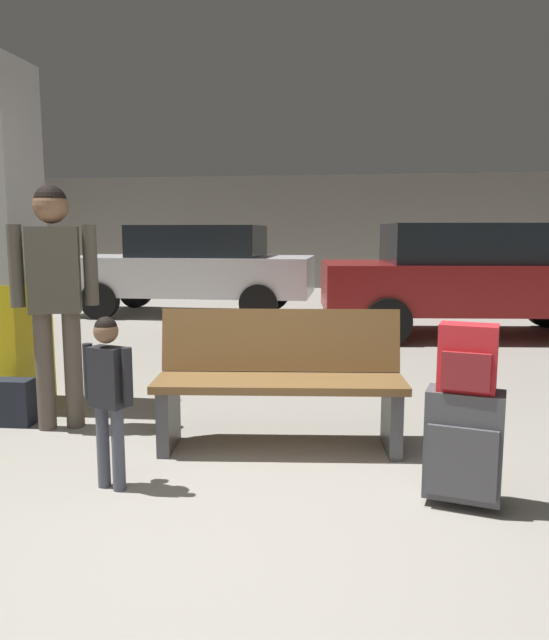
{
  "coord_description": "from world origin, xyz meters",
  "views": [
    {
      "loc": [
        0.69,
        -2.4,
        1.39
      ],
      "look_at": [
        0.16,
        1.3,
        0.85
      ],
      "focal_mm": 33.88,
      "sensor_mm": 36.0,
      "label": 1
    }
  ],
  "objects": [
    {
      "name": "backpack_bright",
      "position": [
        1.22,
        0.65,
        0.77
      ],
      "size": [
        0.31,
        0.25,
        0.34
      ],
      "color": "red",
      "rests_on": "suitcase"
    },
    {
      "name": "backpack_dark_floor",
      "position": [
        -1.8,
        1.54,
        0.17
      ],
      "size": [
        0.29,
        0.2,
        0.34
      ],
      "color": "#1E232D",
      "rests_on": "ground_plane"
    },
    {
      "name": "suitcase",
      "position": [
        1.22,
        0.65,
        0.32
      ],
      "size": [
        0.42,
        0.3,
        0.6
      ],
      "color": "#4C4C51",
      "rests_on": "ground_plane"
    },
    {
      "name": "ground_plane",
      "position": [
        0.0,
        4.0,
        -0.05
      ],
      "size": [
        18.0,
        18.0,
        0.1
      ],
      "primitive_type": "cube",
      "color": "gray"
    },
    {
      "name": "parked_car_far",
      "position": [
        -2.16,
        7.59,
        0.81
      ],
      "size": [
        4.12,
        1.83,
        1.51
      ],
      "color": "silver",
      "rests_on": "ground_plane"
    },
    {
      "name": "garage_back_wall",
      "position": [
        0.0,
        12.86,
        1.4
      ],
      "size": [
        18.0,
        0.12,
        2.8
      ],
      "primitive_type": "cube",
      "color": "gray",
      "rests_on": "ground_plane"
    },
    {
      "name": "adult",
      "position": [
        -1.43,
        1.53,
        1.06
      ],
      "size": [
        0.55,
        0.32,
        1.72
      ],
      "color": "brown",
      "rests_on": "ground_plane"
    },
    {
      "name": "bench",
      "position": [
        0.18,
        1.4,
        0.44
      ],
      "size": [
        1.65,
        0.7,
        0.89
      ],
      "color": "brown",
      "rests_on": "ground_plane"
    },
    {
      "name": "parked_car_near",
      "position": [
        2.18,
        6.03,
        0.81
      ],
      "size": [
        4.26,
        2.14,
        1.51
      ],
      "color": "maroon",
      "rests_on": "ground_plane"
    },
    {
      "name": "child",
      "position": [
        -0.65,
        0.59,
        0.59
      ],
      "size": [
        0.31,
        0.23,
        0.95
      ],
      "color": "#4C5160",
      "rests_on": "ground_plane"
    }
  ]
}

